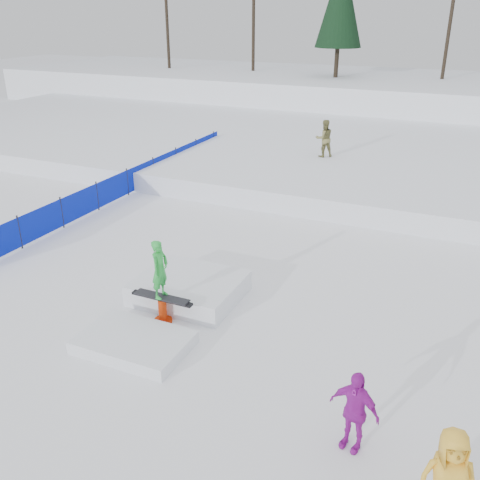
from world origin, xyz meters
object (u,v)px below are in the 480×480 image
at_px(walker_olive, 324,138).
at_px(jib_rail_feature, 175,299).
at_px(safety_fence, 128,182).
at_px(spectator_purple, 354,411).
at_px(spectator_yellow, 447,480).

distance_m(walker_olive, jib_rail_feature, 13.15).
xyz_separation_m(safety_fence, spectator_purple, (11.35, -9.62, 0.21)).
bearing_deg(spectator_yellow, safety_fence, 122.10).
xyz_separation_m(walker_olive, jib_rail_feature, (0.04, -13.08, -1.32)).
distance_m(safety_fence, spectator_yellow, 16.67).
xyz_separation_m(spectator_purple, spectator_yellow, (1.54, -0.96, 0.09)).
bearing_deg(safety_fence, jib_rail_feature, -47.85).
xyz_separation_m(walker_olive, spectator_purple, (5.09, -15.74, -0.86)).
distance_m(walker_olive, spectator_purple, 16.56).
relative_size(spectator_purple, jib_rail_feature, 0.35).
height_order(spectator_yellow, jib_rail_feature, jib_rail_feature).
relative_size(walker_olive, spectator_purple, 1.07).
bearing_deg(safety_fence, spectator_yellow, -39.37).
bearing_deg(jib_rail_feature, walker_olive, 90.16).
height_order(safety_fence, jib_rail_feature, jib_rail_feature).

